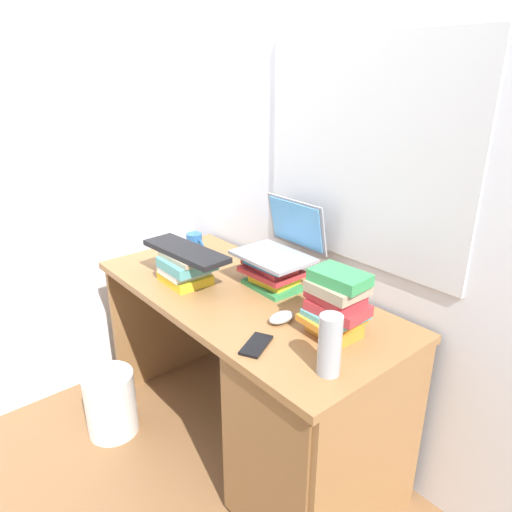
{
  "coord_description": "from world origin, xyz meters",
  "views": [
    {
      "loc": [
        1.33,
        -1.05,
        1.57
      ],
      "look_at": [
        0.07,
        0.01,
        0.91
      ],
      "focal_mm": 33.15,
      "sensor_mm": 36.0,
      "label": 1
    }
  ],
  "objects": [
    {
      "name": "ground_plane",
      "position": [
        0.0,
        0.0,
        0.0
      ],
      "size": [
        6.0,
        6.0,
        0.0
      ],
      "primitive_type": "plane",
      "color": "brown"
    },
    {
      "name": "wall_back",
      "position": [
        0.0,
        0.36,
        1.3
      ],
      "size": [
        6.0,
        0.06,
        2.6
      ],
      "color": "silver",
      "rests_on": "ground"
    },
    {
      "name": "wall_left",
      "position": [
        -0.89,
        0.0,
        1.3
      ],
      "size": [
        0.05,
        6.0,
        2.6
      ],
      "primitive_type": "cube",
      "color": "silver",
      "rests_on": "ground"
    },
    {
      "name": "desk",
      "position": [
        0.34,
        -0.02,
        0.4
      ],
      "size": [
        1.37,
        0.62,
        0.73
      ],
      "color": "olive",
      "rests_on": "ground"
    },
    {
      "name": "book_stack_tall",
      "position": [
        0.03,
        0.13,
        0.79
      ],
      "size": [
        0.25,
        0.18,
        0.13
      ],
      "color": "#338C4C",
      "rests_on": "desk"
    },
    {
      "name": "book_stack_keyboard_riser",
      "position": [
        -0.23,
        -0.11,
        0.8
      ],
      "size": [
        0.22,
        0.2,
        0.13
      ],
      "color": "yellow",
      "rests_on": "desk"
    },
    {
      "name": "book_stack_side",
      "position": [
        0.44,
        0.05,
        0.84
      ],
      "size": [
        0.21,
        0.2,
        0.23
      ],
      "color": "orange",
      "rests_on": "desk"
    },
    {
      "name": "laptop",
      "position": [
        0.03,
        0.19,
        0.91
      ],
      "size": [
        0.31,
        0.26,
        0.22
      ],
      "color": "gray",
      "rests_on": "book_stack_tall"
    },
    {
      "name": "keyboard",
      "position": [
        -0.23,
        -0.11,
        0.87
      ],
      "size": [
        0.43,
        0.17,
        0.02
      ],
      "primitive_type": "cube",
      "rotation": [
        0.0,
        0.0,
        0.08
      ],
      "color": "black",
      "rests_on": "book_stack_keyboard_riser"
    },
    {
      "name": "computer_mouse",
      "position": [
        0.27,
        -0.04,
        0.75
      ],
      "size": [
        0.06,
        0.1,
        0.04
      ],
      "primitive_type": "ellipsoid",
      "color": "#A5A8AD",
      "rests_on": "desk"
    },
    {
      "name": "mug",
      "position": [
        -0.5,
        0.1,
        0.78
      ],
      "size": [
        0.12,
        0.08,
        0.1
      ],
      "color": "#265999",
      "rests_on": "desk"
    },
    {
      "name": "water_bottle",
      "position": [
        0.58,
        -0.14,
        0.82
      ],
      "size": [
        0.07,
        0.07,
        0.19
      ],
      "primitive_type": "cylinder",
      "color": "#999EA5",
      "rests_on": "desk"
    },
    {
      "name": "cell_phone",
      "position": [
        0.33,
        -0.21,
        0.73
      ],
      "size": [
        0.12,
        0.15,
        0.01
      ],
      "primitive_type": "cube",
      "rotation": [
        0.0,
        0.0,
        0.46
      ],
      "color": "black",
      "rests_on": "desk"
    },
    {
      "name": "wastebasket",
      "position": [
        -0.42,
        -0.44,
        0.15
      ],
      "size": [
        0.23,
        0.23,
        0.31
      ],
      "primitive_type": "cylinder",
      "color": "silver",
      "rests_on": "ground"
    }
  ]
}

